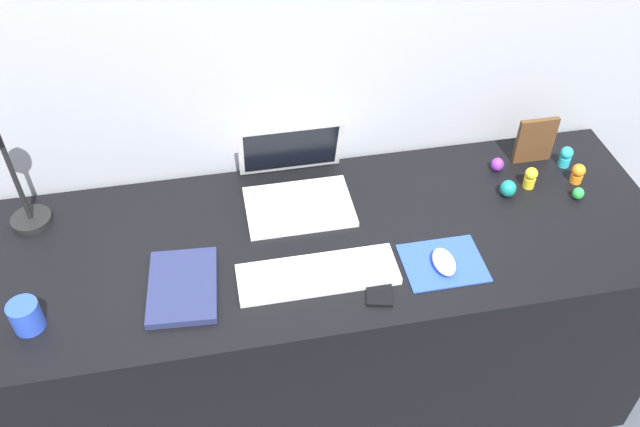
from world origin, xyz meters
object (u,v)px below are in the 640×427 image
Objects in this scene: picture_frame at (535,140)px; toy_figurine_cyan at (566,156)px; toy_figurine_purple at (497,164)px; toy_figurine_orange at (578,173)px; desk_lamp at (12,178)px; mouse at (444,262)px; cell_phone at (379,286)px; toy_figurine_teal at (508,188)px; toy_figurine_green at (578,193)px; keyboard at (318,275)px; coffee_mug at (26,316)px; toy_figurine_yellow at (530,177)px; laptop at (295,181)px; notebook_pad at (183,286)px.

toy_figurine_cyan is (0.09, -0.04, -0.04)m from picture_frame.
picture_frame is at bearing 12.10° from toy_figurine_purple.
picture_frame is at bearing 126.34° from toy_figurine_orange.
toy_figurine_orange is at bearing -3.72° from desk_lamp.
cell_phone is at bearing -169.12° from mouse.
desk_lamp is 1.35m from toy_figurine_teal.
cell_phone is 3.46× the size of toy_figurine_green.
toy_figurine_teal is 0.23m from toy_figurine_orange.
coffee_mug is at bearing -178.10° from keyboard.
desk_lamp is (-0.74, 0.33, 0.17)m from keyboard.
mouse is (0.33, -0.03, 0.01)m from keyboard.
toy_figurine_purple reaches higher than cell_phone.
toy_figurine_teal is at bearing -133.77° from picture_frame.
mouse is 0.44m from toy_figurine_yellow.
laptop is 4.44× the size of toy_figurine_yellow.
notebook_pad is 5.65× the size of toy_figurine_purple.
toy_figurine_purple is 0.83× the size of toy_figurine_teal.
mouse reaches higher than cell_phone.
keyboard reaches higher than cell_phone.
toy_figurine_cyan is at bearing 90.47° from toy_figurine_orange.
toy_figurine_teal is 0.76× the size of toy_figurine_yellow.
toy_figurine_green is (1.13, 0.13, 0.01)m from notebook_pad.
toy_figurine_green is at bearing -14.67° from toy_figurine_teal.
laptop reaches higher than toy_figurine_green.
laptop is 2.00× the size of picture_frame.
keyboard is 0.70m from coffee_mug.
toy_figurine_cyan is 0.15m from toy_figurine_green.
picture_frame is (1.07, 0.32, 0.06)m from notebook_pad.
notebook_pad is at bearing -163.19° from picture_frame.
toy_figurine_teal is (0.45, 0.27, 0.02)m from cell_phone.
picture_frame is 2.41× the size of toy_figurine_orange.
notebook_pad is at bearing -138.18° from laptop.
desk_lamp is at bearing 179.15° from toy_figurine_cyan.
toy_figurine_cyan reaches higher than mouse.
keyboard is at bearing 175.06° from mouse.
picture_frame is (1.47, 0.02, -0.10)m from desk_lamp.
coffee_mug is at bearing -167.81° from toy_figurine_cyan.
picture_frame reaches higher than coffee_mug.
laptop reaches higher than toy_figurine_yellow.
coffee_mug reaches higher than toy_figurine_purple.
toy_figurine_yellow is (-0.06, -0.12, -0.04)m from picture_frame.
keyboard is 1.11× the size of desk_lamp.
toy_figurine_orange is at bearing -53.66° from picture_frame.
toy_figurine_orange is (0.68, 0.29, 0.03)m from cell_phone.
toy_figurine_green is (1.53, -0.17, -0.16)m from desk_lamp.
mouse is 1.87× the size of toy_figurine_teal.
laptop is 0.83m from toy_figurine_orange.
mouse is at bearing -129.13° from toy_figurine_purple.
toy_figurine_cyan is (1.16, 0.28, 0.02)m from notebook_pad.
coffee_mug is at bearing -165.47° from picture_frame.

